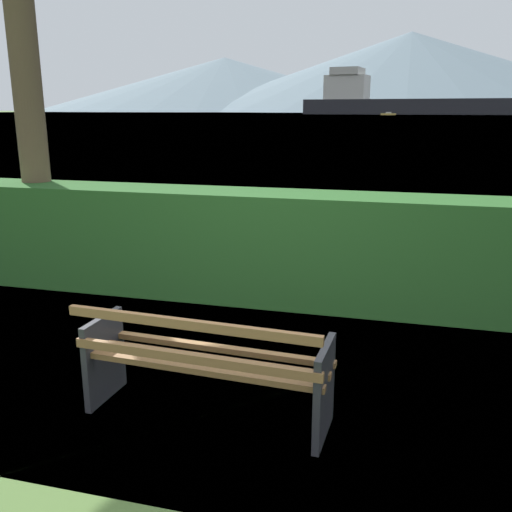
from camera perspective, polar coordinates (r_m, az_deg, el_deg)
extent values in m
plane|color=#4C6B33|center=(4.34, -4.82, -15.81)|extent=(1400.00, 1400.00, 0.00)
plane|color=#6B8EA3|center=(312.48, 15.05, 13.90)|extent=(620.00, 620.00, 0.00)
cube|color=olive|center=(3.97, -6.06, -11.53)|extent=(1.81, 0.17, 0.04)
cube|color=olive|center=(4.13, -4.96, -10.42)|extent=(1.81, 0.17, 0.04)
cube|color=olive|center=(4.29, -3.95, -9.39)|extent=(1.81, 0.17, 0.04)
cube|color=olive|center=(3.86, -6.56, -10.38)|extent=(1.81, 0.15, 0.06)
cube|color=olive|center=(3.71, -6.98, -6.96)|extent=(1.81, 0.15, 0.06)
cube|color=#2D2D33|center=(4.54, -15.29, -10.04)|extent=(0.08, 0.51, 0.68)
cube|color=#2D2D33|center=(3.93, 6.98, -13.66)|extent=(0.08, 0.51, 0.68)
cube|color=#285B23|center=(6.49, 2.92, 0.85)|extent=(9.38, 0.79, 1.28)
cylinder|color=brown|center=(7.90, -22.42, 16.09)|extent=(0.37, 0.37, 5.06)
cube|color=#232328|center=(257.36, 16.42, 14.45)|extent=(101.87, 29.31, 6.47)
cube|color=silver|center=(263.71, 9.30, 16.66)|extent=(19.89, 15.54, 10.35)
cube|color=beige|center=(264.04, 9.36, 18.14)|extent=(14.72, 16.15, 3.24)
cube|color=gold|center=(225.88, 13.40, 13.94)|extent=(5.78, 2.26, 0.69)
cube|color=beige|center=(225.88, 13.41, 14.09)|extent=(2.12, 1.47, 0.51)
cone|color=slate|center=(632.82, -3.20, 17.11)|extent=(394.90, 394.90, 56.09)
cone|color=slate|center=(579.35, 15.43, 17.69)|extent=(430.67, 430.67, 73.05)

